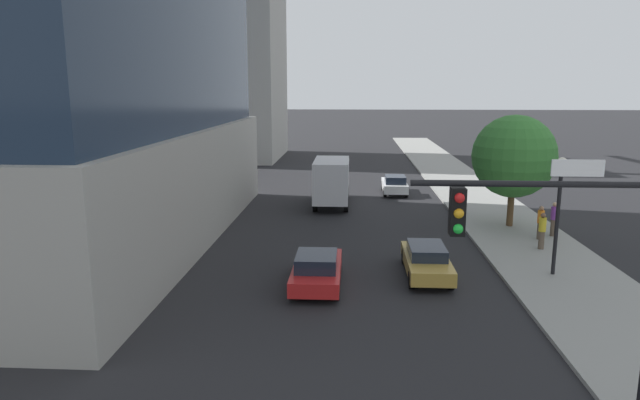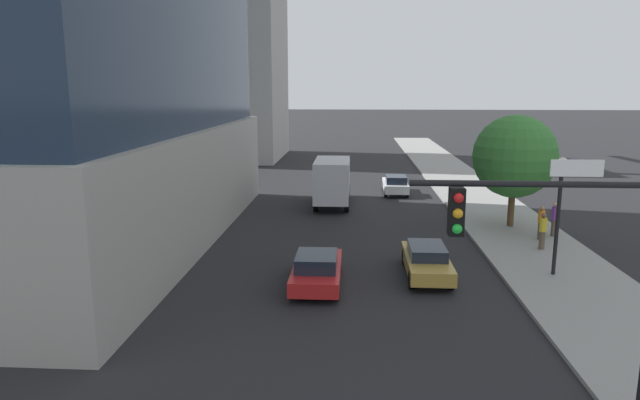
{
  "view_description": "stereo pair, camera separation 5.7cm",
  "coord_description": "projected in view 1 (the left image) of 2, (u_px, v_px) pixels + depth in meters",
  "views": [
    {
      "loc": [
        -0.59,
        -8.16,
        7.81
      ],
      "look_at": [
        -1.79,
        12.25,
        3.7
      ],
      "focal_mm": 31.45,
      "sensor_mm": 36.0,
      "label": 1
    },
    {
      "loc": [
        -0.54,
        -8.15,
        7.81
      ],
      "look_at": [
        -1.79,
        12.25,
        3.7
      ],
      "focal_mm": 31.45,
      "sensor_mm": 36.0,
      "label": 2
    }
  ],
  "objects": [
    {
      "name": "sidewalk",
      "position": [
        526.0,
        242.0,
        28.57
      ],
      "size": [
        5.24,
        120.0,
        0.15
      ],
      "primitive_type": "cube",
      "color": "gray",
      "rests_on": "ground"
    },
    {
      "name": "pedestrian_orange_shirt",
      "position": [
        540.0,
        222.0,
        28.67
      ],
      "size": [
        0.34,
        0.34,
        1.75
      ],
      "color": "brown",
      "rests_on": "sidewalk"
    },
    {
      "name": "construction_building",
      "position": [
        218.0,
        30.0,
        61.56
      ],
      "size": [
        14.42,
        18.72,
        34.03
      ],
      "color": "#B2AFA8",
      "rests_on": "ground"
    },
    {
      "name": "car_white",
      "position": [
        395.0,
        184.0,
        41.8
      ],
      "size": [
        1.76,
        4.22,
        1.44
      ],
      "color": "silver",
      "rests_on": "ground"
    },
    {
      "name": "pedestrian_purple_shirt",
      "position": [
        554.0,
        219.0,
        29.33
      ],
      "size": [
        0.34,
        0.34,
        1.81
      ],
      "color": "brown",
      "rests_on": "sidewalk"
    },
    {
      "name": "traffic_light_pole",
      "position": [
        570.0,
        248.0,
        12.17
      ],
      "size": [
        5.49,
        0.48,
        6.17
      ],
      "color": "black",
      "rests_on": "sidewalk"
    },
    {
      "name": "car_red",
      "position": [
        317.0,
        269.0,
        22.37
      ],
      "size": [
        1.89,
        4.62,
        1.41
      ],
      "color": "red",
      "rests_on": "ground"
    },
    {
      "name": "car_gold",
      "position": [
        426.0,
        260.0,
        23.55
      ],
      "size": [
        1.76,
        4.62,
        1.34
      ],
      "color": "#AD8938",
      "rests_on": "ground"
    },
    {
      "name": "pedestrian_yellow_shirt",
      "position": [
        542.0,
        230.0,
        26.95
      ],
      "size": [
        0.34,
        0.34,
        1.78
      ],
      "color": "brown",
      "rests_on": "sidewalk"
    },
    {
      "name": "street_tree",
      "position": [
        514.0,
        156.0,
        30.92
      ],
      "size": [
        4.58,
        4.58,
        6.23
      ],
      "color": "brown",
      "rests_on": "sidewalk"
    },
    {
      "name": "box_truck",
      "position": [
        332.0,
        179.0,
        37.66
      ],
      "size": [
        2.27,
        6.93,
        3.19
      ],
      "color": "silver",
      "rests_on": "ground"
    },
    {
      "name": "street_lamp",
      "position": [
        559.0,
        197.0,
        22.82
      ],
      "size": [
        0.44,
        0.44,
        4.91
      ],
      "color": "black",
      "rests_on": "sidewalk"
    }
  ]
}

